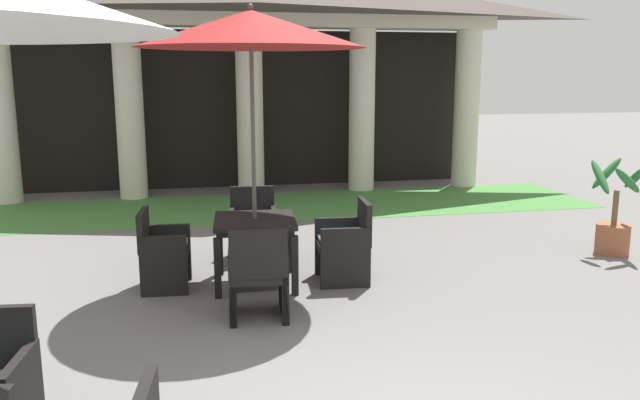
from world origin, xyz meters
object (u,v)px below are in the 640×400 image
(patio_umbrella_near_foreground, at_px, (251,32))
(patio_chair_near_foreground_north, at_px, (253,227))
(patio_chair_near_foreground_south, at_px, (258,275))
(patio_chair_near_foreground_west, at_px, (162,251))
(potted_palm_right_edge, at_px, (614,223))
(patio_table_near_foreground, at_px, (255,228))
(patio_chair_near_foreground_east, at_px, (346,245))

(patio_umbrella_near_foreground, xyz_separation_m, patio_chair_near_foreground_north, (0.07, 0.99, -2.29))
(patio_chair_near_foreground_south, bearing_deg, patio_chair_near_foreground_west, 134.93)
(patio_chair_near_foreground_north, xyz_separation_m, patio_chair_near_foreground_west, (-1.06, -0.92, 0.01))
(patio_chair_near_foreground_west, xyz_separation_m, potted_palm_right_edge, (5.59, 0.24, -0.01))
(patio_table_near_foreground, xyz_separation_m, patio_chair_near_foreground_north, (0.07, 0.99, -0.24))
(patio_umbrella_near_foreground, bearing_deg, patio_chair_near_foreground_south, -94.33)
(patio_chair_near_foreground_north, xyz_separation_m, potted_palm_right_edge, (4.53, -0.68, -0.00))
(patio_chair_near_foreground_north, distance_m, potted_palm_right_edge, 4.58)
(patio_chair_near_foreground_east, relative_size, potted_palm_right_edge, 0.73)
(patio_chair_near_foreground_west, height_order, patio_chair_near_foreground_east, patio_chair_near_foreground_east)
(patio_table_near_foreground, distance_m, patio_chair_near_foreground_north, 1.02)
(patio_umbrella_near_foreground, height_order, patio_chair_near_foreground_west, patio_umbrella_near_foreground)
(patio_umbrella_near_foreground, bearing_deg, patio_chair_near_foreground_west, 175.67)
(patio_table_near_foreground, bearing_deg, patio_chair_near_foreground_east, -4.33)
(patio_table_near_foreground, bearing_deg, patio_chair_near_foreground_south, -94.33)
(patio_umbrella_near_foreground, xyz_separation_m, patio_chair_near_foreground_south, (-0.07, -0.99, -2.27))
(patio_umbrella_near_foreground, xyz_separation_m, patio_chair_near_foreground_east, (0.99, -0.07, -2.28))
(patio_umbrella_near_foreground, distance_m, patio_chair_near_foreground_east, 2.49)
(patio_table_near_foreground, distance_m, patio_umbrella_near_foreground, 2.06)
(patio_chair_near_foreground_east, bearing_deg, patio_chair_near_foreground_south, 134.94)
(patio_chair_near_foreground_west, relative_size, potted_palm_right_edge, 0.70)
(patio_chair_near_foreground_east, height_order, potted_palm_right_edge, potted_palm_right_edge)
(patio_umbrella_near_foreground, distance_m, patio_chair_near_foreground_north, 2.50)
(patio_umbrella_near_foreground, bearing_deg, potted_palm_right_edge, 3.88)
(patio_umbrella_near_foreground, height_order, potted_palm_right_edge, patio_umbrella_near_foreground)
(patio_chair_near_foreground_north, relative_size, potted_palm_right_edge, 0.71)
(patio_chair_near_foreground_south, xyz_separation_m, patio_chair_near_foreground_east, (1.07, 0.91, -0.01))
(patio_chair_near_foreground_west, bearing_deg, patio_chair_near_foreground_south, 44.93)
(potted_palm_right_edge, bearing_deg, patio_chair_near_foreground_south, -164.46)
(patio_chair_near_foreground_north, height_order, patio_chair_near_foreground_south, patio_chair_near_foreground_south)
(patio_chair_near_foreground_north, bearing_deg, patio_chair_near_foreground_south, 90.00)
(potted_palm_right_edge, bearing_deg, patio_umbrella_near_foreground, -176.12)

